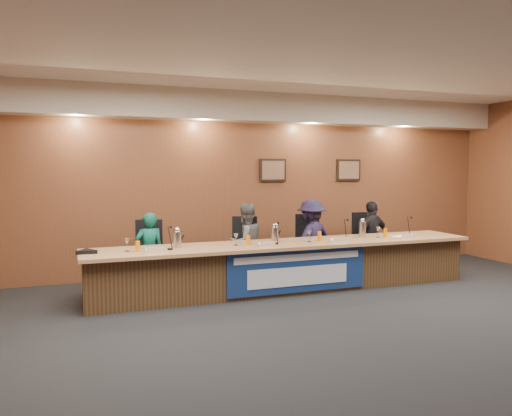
# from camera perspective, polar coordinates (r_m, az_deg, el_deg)

# --- Properties ---
(floor) EXTENTS (10.00, 10.00, 0.00)m
(floor) POSITION_cam_1_polar(r_m,az_deg,el_deg) (5.85, 13.37, -14.37)
(floor) COLOR black
(floor) RESTS_ON ground
(ceiling) EXTENTS (10.00, 8.00, 0.04)m
(ceiling) POSITION_cam_1_polar(r_m,az_deg,el_deg) (5.69, 13.99, 17.80)
(ceiling) COLOR silver
(ceiling) RESTS_ON wall_back
(wall_back) EXTENTS (10.00, 0.04, 3.20)m
(wall_back) POSITION_cam_1_polar(r_m,az_deg,el_deg) (9.13, -0.47, 2.78)
(wall_back) COLOR brown
(wall_back) RESTS_ON floor
(soffit) EXTENTS (10.00, 0.50, 0.50)m
(soffit) POSITION_cam_1_polar(r_m,az_deg,el_deg) (8.96, 0.08, 11.39)
(soffit) COLOR beige
(soffit) RESTS_ON wall_back
(dais_body) EXTENTS (6.00, 0.80, 0.70)m
(dais_body) POSITION_cam_1_polar(r_m,az_deg,el_deg) (7.80, 3.55, -6.80)
(dais_body) COLOR #4A321C
(dais_body) RESTS_ON floor
(dais_top) EXTENTS (6.10, 0.95, 0.05)m
(dais_top) POSITION_cam_1_polar(r_m,az_deg,el_deg) (7.69, 3.71, -4.12)
(dais_top) COLOR #AF7C50
(dais_top) RESTS_ON dais_body
(banner) EXTENTS (2.20, 0.02, 0.65)m
(banner) POSITION_cam_1_polar(r_m,az_deg,el_deg) (7.42, 4.85, -7.15)
(banner) COLOR navy
(banner) RESTS_ON dais_body
(banner_text_upper) EXTENTS (2.00, 0.01, 0.10)m
(banner_text_upper) POSITION_cam_1_polar(r_m,az_deg,el_deg) (7.37, 4.91, -5.65)
(banner_text_upper) COLOR silver
(banner_text_upper) RESTS_ON banner
(banner_text_lower) EXTENTS (1.60, 0.01, 0.28)m
(banner_text_lower) POSITION_cam_1_polar(r_m,az_deg,el_deg) (7.43, 4.89, -7.78)
(banner_text_lower) COLOR silver
(banner_text_lower) RESTS_ON banner
(wall_photo_left) EXTENTS (0.52, 0.04, 0.42)m
(wall_photo_left) POSITION_cam_1_polar(r_m,az_deg,el_deg) (9.25, 1.94, 4.34)
(wall_photo_left) COLOR black
(wall_photo_left) RESTS_ON wall_back
(wall_photo_right) EXTENTS (0.52, 0.04, 0.42)m
(wall_photo_right) POSITION_cam_1_polar(r_m,az_deg,el_deg) (9.96, 10.52, 4.28)
(wall_photo_right) COLOR black
(wall_photo_right) RESTS_ON wall_back
(panelist_a) EXTENTS (0.47, 0.33, 1.22)m
(panelist_a) POSITION_cam_1_polar(r_m,az_deg,el_deg) (7.82, -12.11, -4.94)
(panelist_a) COLOR #0D5042
(panelist_a) RESTS_ON floor
(panelist_b) EXTENTS (0.74, 0.64, 1.32)m
(panelist_b) POSITION_cam_1_polar(r_m,az_deg,el_deg) (8.17, -1.19, -4.06)
(panelist_b) COLOR #535558
(panelist_b) RESTS_ON floor
(panelist_c) EXTENTS (0.99, 0.76, 1.35)m
(panelist_c) POSITION_cam_1_polar(r_m,az_deg,el_deg) (8.63, 6.37, -3.52)
(panelist_c) COLOR #1D1736
(panelist_c) RESTS_ON floor
(panelist_d) EXTENTS (0.81, 0.47, 1.30)m
(panelist_d) POSITION_cam_1_polar(r_m,az_deg,el_deg) (9.24, 13.13, -3.25)
(panelist_d) COLOR black
(panelist_d) RESTS_ON floor
(office_chair_a) EXTENTS (0.57, 0.57, 0.08)m
(office_chair_a) POSITION_cam_1_polar(r_m,az_deg,el_deg) (7.94, -12.19, -5.74)
(office_chair_a) COLOR black
(office_chair_a) RESTS_ON floor
(office_chair_b) EXTENTS (0.63, 0.63, 0.08)m
(office_chair_b) POSITION_cam_1_polar(r_m,az_deg,el_deg) (8.29, -1.42, -5.19)
(office_chair_b) COLOR black
(office_chair_b) RESTS_ON floor
(office_chair_c) EXTENTS (0.60, 0.60, 0.08)m
(office_chair_c) POSITION_cam_1_polar(r_m,az_deg,el_deg) (8.75, 6.07, -4.70)
(office_chair_c) COLOR black
(office_chair_c) RESTS_ON floor
(office_chair_d) EXTENTS (0.51, 0.51, 0.08)m
(office_chair_d) POSITION_cam_1_polar(r_m,az_deg,el_deg) (9.34, 12.77, -4.20)
(office_chair_d) COLOR black
(office_chair_d) RESTS_ON floor
(nameplate_a) EXTENTS (0.24, 0.08, 0.10)m
(nameplate_a) POSITION_cam_1_polar(r_m,az_deg,el_deg) (6.89, -11.38, -4.63)
(nameplate_a) COLOR white
(nameplate_a) RESTS_ON dais_top
(microphone_a) EXTENTS (0.07, 0.07, 0.02)m
(microphone_a) POSITION_cam_1_polar(r_m,az_deg,el_deg) (7.08, -9.82, -4.64)
(microphone_a) COLOR black
(microphone_a) RESTS_ON dais_top
(juice_glass_a) EXTENTS (0.06, 0.06, 0.15)m
(juice_glass_a) POSITION_cam_1_polar(r_m,az_deg,el_deg) (6.99, -13.37, -4.28)
(juice_glass_a) COLOR orange
(juice_glass_a) RESTS_ON dais_top
(water_glass_a) EXTENTS (0.08, 0.08, 0.18)m
(water_glass_a) POSITION_cam_1_polar(r_m,az_deg,el_deg) (7.04, -14.53, -4.12)
(water_glass_a) COLOR silver
(water_glass_a) RESTS_ON dais_top
(nameplate_b) EXTENTS (0.24, 0.08, 0.10)m
(nameplate_b) POSITION_cam_1_polar(r_m,az_deg,el_deg) (7.30, 1.35, -4.02)
(nameplate_b) COLOR white
(nameplate_b) RESTS_ON dais_top
(microphone_b) EXTENTS (0.07, 0.07, 0.02)m
(microphone_b) POSITION_cam_1_polar(r_m,az_deg,el_deg) (7.49, 2.23, -4.08)
(microphone_b) COLOR black
(microphone_b) RESTS_ON dais_top
(juice_glass_b) EXTENTS (0.06, 0.06, 0.15)m
(juice_glass_b) POSITION_cam_1_polar(r_m,az_deg,el_deg) (7.38, -0.90, -3.69)
(juice_glass_b) COLOR orange
(juice_glass_b) RESTS_ON dais_top
(water_glass_b) EXTENTS (0.08, 0.08, 0.18)m
(water_glass_b) POSITION_cam_1_polar(r_m,az_deg,el_deg) (7.34, -2.32, -3.62)
(water_glass_b) COLOR silver
(water_glass_b) RESTS_ON dais_top
(nameplate_c) EXTENTS (0.24, 0.08, 0.10)m
(nameplate_c) POSITION_cam_1_polar(r_m,az_deg,el_deg) (7.83, 9.58, -3.50)
(nameplate_c) COLOR white
(nameplate_c) RESTS_ON dais_top
(microphone_c) EXTENTS (0.07, 0.07, 0.02)m
(microphone_c) POSITION_cam_1_polar(r_m,az_deg,el_deg) (8.05, 10.03, -3.54)
(microphone_c) COLOR black
(microphone_c) RESTS_ON dais_top
(juice_glass_c) EXTENTS (0.06, 0.06, 0.15)m
(juice_glass_c) POSITION_cam_1_polar(r_m,az_deg,el_deg) (7.87, 7.26, -3.21)
(juice_glass_c) COLOR orange
(juice_glass_c) RESTS_ON dais_top
(water_glass_c) EXTENTS (0.08, 0.08, 0.18)m
(water_glass_c) POSITION_cam_1_polar(r_m,az_deg,el_deg) (7.74, 6.12, -3.22)
(water_glass_c) COLOR silver
(water_glass_c) RESTS_ON dais_top
(nameplate_d) EXTENTS (0.24, 0.08, 0.10)m
(nameplate_d) POSITION_cam_1_polar(r_m,az_deg,el_deg) (8.46, 16.93, -3.03)
(nameplate_d) COLOR white
(nameplate_d) RESTS_ON dais_top
(microphone_d) EXTENTS (0.07, 0.07, 0.02)m
(microphone_d) POSITION_cam_1_polar(r_m,az_deg,el_deg) (8.66, 16.88, -3.10)
(microphone_d) COLOR black
(microphone_d) RESTS_ON dais_top
(juice_glass_d) EXTENTS (0.06, 0.06, 0.15)m
(juice_glass_d) POSITION_cam_1_polar(r_m,az_deg,el_deg) (8.50, 14.56, -2.75)
(juice_glass_d) COLOR orange
(juice_glass_d) RESTS_ON dais_top
(water_glass_d) EXTENTS (0.08, 0.08, 0.18)m
(water_glass_d) POSITION_cam_1_polar(r_m,az_deg,el_deg) (8.41, 13.76, -2.70)
(water_glass_d) COLOR silver
(water_glass_d) RESTS_ON dais_top
(carafe_left) EXTENTS (0.12, 0.12, 0.23)m
(carafe_left) POSITION_cam_1_polar(r_m,az_deg,el_deg) (7.23, -8.99, -3.59)
(carafe_left) COLOR silver
(carafe_left) RESTS_ON dais_top
(carafe_mid) EXTENTS (0.12, 0.12, 0.24)m
(carafe_mid) POSITION_cam_1_polar(r_m,az_deg,el_deg) (7.64, 2.16, -3.07)
(carafe_mid) COLOR silver
(carafe_mid) RESTS_ON dais_top
(carafe_right) EXTENTS (0.11, 0.11, 0.26)m
(carafe_right) POSITION_cam_1_polar(r_m,az_deg,el_deg) (8.41, 12.05, -2.41)
(carafe_right) COLOR silver
(carafe_right) RESTS_ON dais_top
(speakerphone) EXTENTS (0.32, 0.32, 0.05)m
(speakerphone) POSITION_cam_1_polar(r_m,az_deg,el_deg) (7.05, -18.81, -4.74)
(speakerphone) COLOR black
(speakerphone) RESTS_ON dais_top
(paper_stack) EXTENTS (0.26, 0.33, 0.01)m
(paper_stack) POSITION_cam_1_polar(r_m,az_deg,el_deg) (8.61, 16.13, -3.17)
(paper_stack) COLOR white
(paper_stack) RESTS_ON dais_top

